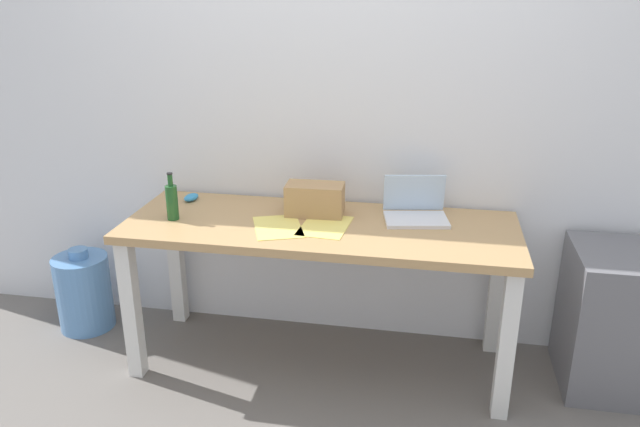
# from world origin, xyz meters

# --- Properties ---
(ground_plane) EXTENTS (8.00, 8.00, 0.00)m
(ground_plane) POSITION_xyz_m (0.00, 0.00, 0.00)
(ground_plane) COLOR slate
(back_wall) EXTENTS (5.20, 0.08, 2.60)m
(back_wall) POSITION_xyz_m (0.00, 0.39, 1.30)
(back_wall) COLOR white
(back_wall) RESTS_ON ground
(desk) EXTENTS (1.84, 0.66, 0.75)m
(desk) POSITION_xyz_m (0.00, 0.00, 0.65)
(desk) COLOR tan
(desk) RESTS_ON ground
(laptop_right) EXTENTS (0.33, 0.27, 0.20)m
(laptop_right) POSITION_xyz_m (0.43, 0.14, 0.79)
(laptop_right) COLOR silver
(laptop_right) RESTS_ON desk
(beer_bottle) EXTENTS (0.06, 0.06, 0.23)m
(beer_bottle) POSITION_xyz_m (-0.70, -0.07, 0.84)
(beer_bottle) COLOR #1E5123
(beer_bottle) RESTS_ON desk
(computer_mouse) EXTENTS (0.08, 0.11, 0.03)m
(computer_mouse) POSITION_xyz_m (-0.71, 0.20, 0.77)
(computer_mouse) COLOR #338CC6
(computer_mouse) RESTS_ON desk
(cardboard_box) EXTENTS (0.28, 0.16, 0.15)m
(cardboard_box) POSITION_xyz_m (-0.05, 0.11, 0.83)
(cardboard_box) COLOR tan
(cardboard_box) RESTS_ON desk
(paper_yellow_folder) EXTENTS (0.30, 0.35, 0.00)m
(paper_yellow_folder) POSITION_xyz_m (-0.18, -0.08, 0.75)
(paper_yellow_folder) COLOR #F4E06B
(paper_yellow_folder) RESTS_ON desk
(paper_sheet_center) EXTENTS (0.23, 0.31, 0.00)m
(paper_sheet_center) POSITION_xyz_m (0.03, -0.03, 0.75)
(paper_sheet_center) COLOR #F4E06B
(paper_sheet_center) RESTS_ON desk
(water_cooler_jug) EXTENTS (0.29, 0.29, 0.47)m
(water_cooler_jug) POSITION_xyz_m (-1.34, 0.10, 0.21)
(water_cooler_jug) COLOR #598CC6
(water_cooler_jug) RESTS_ON ground
(filing_cabinet) EXTENTS (0.40, 0.48, 0.68)m
(filing_cabinet) POSITION_xyz_m (1.36, 0.08, 0.34)
(filing_cabinet) COLOR slate
(filing_cabinet) RESTS_ON ground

